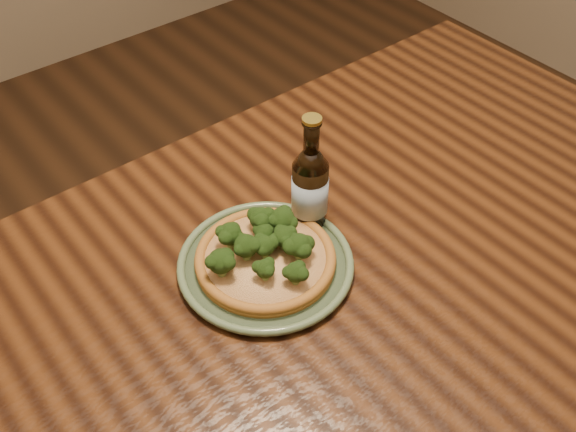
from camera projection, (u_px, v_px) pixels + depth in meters
table at (324, 303)px, 1.19m from camera, size 1.60×0.90×0.75m
plate at (266, 264)px, 1.12m from camera, size 0.29×0.29×0.02m
pizza at (265, 255)px, 1.10m from camera, size 0.23×0.23×0.07m
beer_bottle at (310, 188)px, 1.14m from camera, size 0.06×0.06×0.23m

